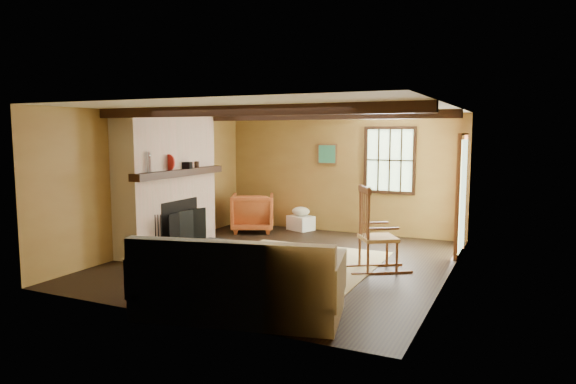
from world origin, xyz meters
The scene contains 10 objects.
ground centered at (0.00, 0.00, 0.00)m, with size 5.50×5.50×0.00m, color black.
room_envelope centered at (0.22, 0.26, 1.63)m, with size 5.02×5.52×2.44m.
fireplace centered at (-2.23, 0.00, 1.10)m, with size 1.02×2.30×2.40m.
rug centered at (0.20, -0.20, 0.00)m, with size 2.50×3.00×0.01m, color beige.
rocking_chair centered at (1.46, 0.10, 0.53)m, with size 1.03×0.90×1.27m.
sofa centered at (0.61, -2.41, 0.33)m, with size 2.46×1.50×0.93m.
firewood_pile centered at (-2.05, 2.60, 0.12)m, with size 0.67×0.12×0.24m.
laundry_basket centered at (-0.82, 2.55, 0.15)m, with size 0.50×0.38×0.30m, color white.
basket_pillow centered at (-0.82, 2.55, 0.40)m, with size 0.38×0.31×0.19m, color silver.
armchair centered at (-1.66, 2.00, 0.39)m, with size 0.84×0.87×0.79m, color #BF6026.
Camera 1 is at (3.45, -7.19, 2.04)m, focal length 32.00 mm.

